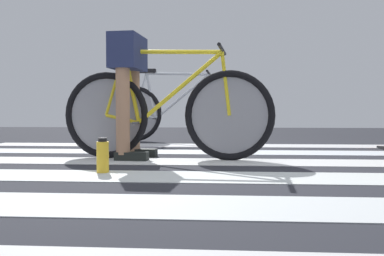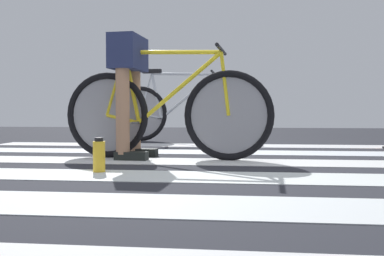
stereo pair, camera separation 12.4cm
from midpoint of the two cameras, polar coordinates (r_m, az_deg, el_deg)
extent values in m
cube|color=#22242A|center=(2.98, 1.14, -5.46)|extent=(18.00, 14.00, 0.02)
cube|color=#B7BDBE|center=(1.77, -5.29, -10.43)|extent=(5.20, 0.44, 0.00)
cube|color=#B8BFBD|center=(2.50, 2.20, -6.69)|extent=(5.20, 0.44, 0.00)
cube|color=#BCBDBD|center=(3.23, 3.77, -4.64)|extent=(5.20, 0.44, 0.00)
cube|color=silver|center=(3.99, 0.94, -3.30)|extent=(5.20, 0.44, 0.00)
cube|color=#BDBDC0|center=(4.75, 4.69, -2.41)|extent=(5.20, 0.44, 0.00)
torus|color=black|center=(3.55, -10.55, 1.72)|extent=(0.72, 0.12, 0.72)
torus|color=black|center=(3.31, 6.09, 1.70)|extent=(0.72, 0.12, 0.72)
cylinder|color=gray|center=(3.55, -10.55, 1.72)|extent=(0.61, 0.06, 0.61)
cylinder|color=gray|center=(3.31, 6.09, 1.70)|extent=(0.61, 0.06, 0.61)
cylinder|color=yellow|center=(3.42, -1.71, 10.31)|extent=(0.80, 0.11, 0.05)
cylinder|color=yellow|center=(3.38, -0.70, 5.46)|extent=(0.70, 0.10, 0.59)
cylinder|color=yellow|center=(3.48, -7.19, 5.52)|extent=(0.16, 0.05, 0.59)
cylinder|color=yellow|center=(3.50, -8.42, 1.23)|extent=(0.29, 0.05, 0.09)
cylinder|color=yellow|center=(3.53, -9.37, 5.95)|extent=(0.19, 0.04, 0.53)
cylinder|color=yellow|center=(3.32, 5.59, 6.02)|extent=(0.09, 0.04, 0.50)
cube|color=black|center=(3.53, -8.16, 10.68)|extent=(0.25, 0.11, 0.05)
cylinder|color=black|center=(3.35, 5.09, 10.63)|extent=(0.07, 0.52, 0.03)
cylinder|color=#4C4C51|center=(3.46, -6.23, 0.73)|extent=(0.05, 0.34, 0.02)
cylinder|color=#A87A5B|center=(3.62, -6.94, 4.15)|extent=(0.11, 0.11, 0.92)
cylinder|color=#A87A5B|center=(3.35, -8.43, 4.29)|extent=(0.11, 0.11, 0.92)
cube|color=#222A4F|center=(3.52, -7.69, 10.09)|extent=(0.26, 0.43, 0.28)
cube|color=black|center=(3.61, -5.85, -3.38)|extent=(0.27, 0.12, 0.07)
cube|color=black|center=(3.35, -7.25, -3.84)|extent=(0.27, 0.12, 0.07)
torus|color=black|center=(5.47, -6.46, 1.94)|extent=(0.72, 0.08, 0.72)
torus|color=black|center=(5.30, 4.26, 1.94)|extent=(0.72, 0.08, 0.72)
cylinder|color=gray|center=(5.47, -6.46, 1.94)|extent=(0.61, 0.03, 0.61)
cylinder|color=gray|center=(5.30, 4.26, 1.94)|extent=(0.61, 0.03, 0.61)
cylinder|color=#B1B7C0|center=(5.38, -0.66, 7.39)|extent=(0.80, 0.07, 0.05)
cylinder|color=#B1B7C0|center=(5.35, -0.02, 4.30)|extent=(0.70, 0.06, 0.59)
cylinder|color=#B1B7C0|center=(5.42, -4.21, 4.38)|extent=(0.15, 0.04, 0.59)
cylinder|color=#B1B7C0|center=(5.44, -5.03, 1.63)|extent=(0.29, 0.04, 0.09)
cylinder|color=#B1B7C0|center=(5.46, -5.66, 4.68)|extent=(0.19, 0.03, 0.53)
cylinder|color=#B1B7C0|center=(5.31, 3.95, 4.64)|extent=(0.09, 0.03, 0.50)
cube|color=black|center=(5.46, -4.85, 7.73)|extent=(0.24, 0.10, 0.05)
cylinder|color=black|center=(5.33, 3.63, 7.54)|extent=(0.05, 0.52, 0.03)
cylinder|color=#4C4C51|center=(5.41, -3.58, 1.31)|extent=(0.03, 0.34, 0.02)
cylinder|color=yellow|center=(2.73, -11.32, -3.90)|extent=(0.08, 0.08, 0.20)
cylinder|color=black|center=(2.72, -11.34, -1.55)|extent=(0.05, 0.05, 0.02)
camera|label=1|loc=(0.06, -84.01, 0.24)|focal=39.09mm
camera|label=2|loc=(0.06, 95.99, -0.24)|focal=39.09mm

